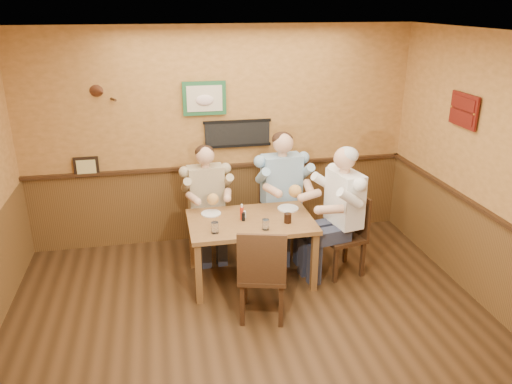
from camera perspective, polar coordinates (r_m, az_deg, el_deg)
The scene contains 17 objects.
room at distance 4.24m, azimuth 1.86°, elevation 2.19°, with size 5.02×5.03×2.81m.
dining_table at distance 5.66m, azimuth -0.60°, elevation -4.04°, with size 1.40×0.90×0.75m.
chair_back_left at distance 6.38m, azimuth -5.62°, elevation -3.17°, with size 0.41×0.41×0.90m, color #3D2513, non-canonical shape.
chair_back_right at distance 6.40m, azimuth 2.85°, elevation -2.56°, with size 0.46×0.46×0.99m, color #3D2513, non-canonical shape.
chair_right_end at distance 5.94m, azimuth 9.80°, elevation -4.87°, with size 0.45×0.45×0.98m, color #3D2513, non-canonical shape.
chair_near_side at distance 5.08m, azimuth 0.76°, elevation -9.03°, with size 0.47×0.47×1.03m, color #3D2513, non-canonical shape.
diner_tan_shirt at distance 6.30m, azimuth -5.68°, elevation -1.58°, with size 0.59×0.59×1.28m, color tan, non-canonical shape.
diner_blue_polo at distance 6.32m, azimuth 2.89°, elevation -0.80°, with size 0.65×0.65×1.42m, color #84A9C7, non-canonical shape.
diner_white_elder at distance 5.86m, azimuth 9.93°, elevation -3.02°, with size 0.65×0.65×1.40m, color white, non-canonical shape.
water_glass_left at distance 5.30m, azimuth -4.73°, elevation -4.08°, with size 0.08×0.08×0.12m, color silver.
water_glass_mid at distance 5.37m, azimuth 1.11°, elevation -3.74°, with size 0.08×0.08×0.12m, color silver.
cola_tumbler at distance 5.54m, azimuth 3.64°, elevation -3.00°, with size 0.08×0.08×0.11m, color black.
hot_sauce_bottle at distance 5.59m, azimuth -1.63°, elevation -2.39°, with size 0.04×0.04×0.17m, color red.
salt_shaker at distance 5.65m, azimuth -1.31°, elevation -2.58°, with size 0.03×0.03×0.08m, color silver.
pepper_shaker at distance 5.58m, azimuth -1.45°, elevation -2.84°, with size 0.04×0.04×0.10m, color black.
plate_far_left at distance 5.79m, azimuth -5.16°, elevation -2.45°, with size 0.23×0.23×0.02m, color silver.
plate_far_right at distance 5.91m, azimuth 3.68°, elevation -1.87°, with size 0.25×0.25×0.02m, color white.
Camera 1 is at (-0.80, -3.74, 3.06)m, focal length 35.00 mm.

